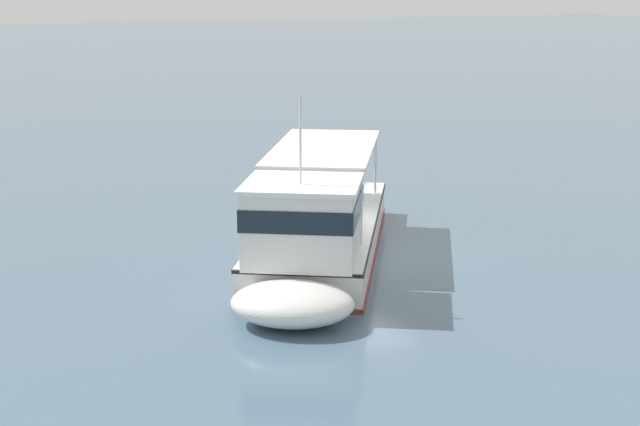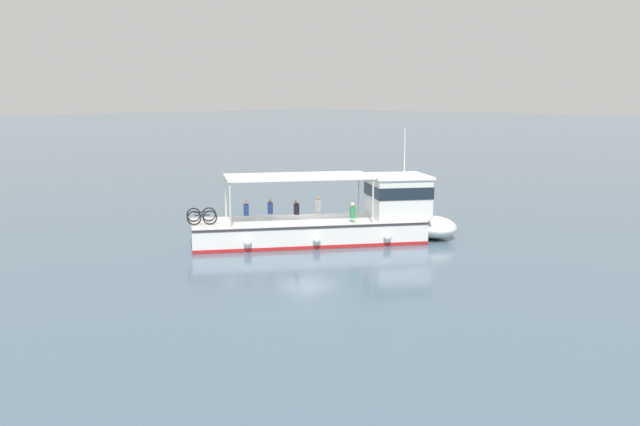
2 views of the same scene
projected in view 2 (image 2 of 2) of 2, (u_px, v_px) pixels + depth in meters
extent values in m
plane|color=slate|center=(308.00, 237.00, 36.19)|extent=(400.00, 400.00, 0.00)
cube|color=white|center=(307.00, 231.00, 34.74)|extent=(10.70, 8.77, 1.10)
ellipsoid|color=white|center=(433.00, 227.00, 35.93)|extent=(3.48, 3.67, 1.01)
cube|color=red|center=(308.00, 241.00, 34.81)|extent=(10.73, 8.81, 0.16)
cube|color=#2D2D33|center=(307.00, 221.00, 34.66)|extent=(10.74, 8.82, 0.10)
cube|color=white|center=(398.00, 197.00, 35.34)|extent=(3.69, 3.72, 1.90)
cube|color=#19232D|center=(398.00, 190.00, 35.29)|extent=(3.75, 3.79, 0.56)
cube|color=white|center=(398.00, 176.00, 35.18)|extent=(3.91, 3.94, 0.12)
cube|color=white|center=(298.00, 176.00, 34.23)|extent=(7.19, 6.23, 0.10)
cylinder|color=silver|center=(358.00, 193.00, 36.34)|extent=(0.08, 0.08, 2.00)
cylinder|color=silver|center=(373.00, 201.00, 33.71)|extent=(0.08, 0.08, 2.00)
cylinder|color=silver|center=(226.00, 197.00, 35.09)|extent=(0.08, 0.08, 2.00)
cylinder|color=silver|center=(230.00, 205.00, 32.46)|extent=(0.08, 0.08, 2.00)
cylinder|color=silver|center=(405.00, 152.00, 35.05)|extent=(0.06, 0.06, 2.20)
sphere|color=white|center=(388.00, 237.00, 33.68)|extent=(0.36, 0.36, 0.36)
sphere|color=white|center=(317.00, 240.00, 33.04)|extent=(0.36, 0.36, 0.36)
sphere|color=white|center=(248.00, 242.00, 32.45)|extent=(0.36, 0.36, 0.36)
torus|color=black|center=(209.00, 214.00, 34.16)|extent=(0.58, 0.42, 0.66)
torus|color=black|center=(194.00, 215.00, 34.02)|extent=(0.58, 0.42, 0.66)
cylinder|color=#232328|center=(201.00, 212.00, 34.07)|extent=(0.61, 0.45, 0.06)
torus|color=black|center=(210.00, 218.00, 33.28)|extent=(0.58, 0.42, 0.66)
torus|color=black|center=(194.00, 218.00, 33.15)|extent=(0.58, 0.42, 0.66)
cylinder|color=#232328|center=(202.00, 215.00, 33.20)|extent=(0.61, 0.45, 0.06)
cube|color=#2D4CA5|center=(246.00, 210.00, 34.62)|extent=(0.36, 0.39, 0.52)
sphere|color=beige|center=(246.00, 202.00, 34.56)|extent=(0.20, 0.20, 0.20)
cube|color=#2D4CA5|center=(270.00, 208.00, 35.18)|extent=(0.36, 0.39, 0.52)
sphere|color=tan|center=(270.00, 200.00, 35.12)|extent=(0.20, 0.20, 0.20)
cube|color=black|center=(296.00, 209.00, 34.90)|extent=(0.36, 0.39, 0.52)
sphere|color=tan|center=(296.00, 201.00, 34.84)|extent=(0.20, 0.20, 0.20)
cube|color=white|center=(318.00, 206.00, 35.77)|extent=(0.36, 0.39, 0.52)
sphere|color=tan|center=(318.00, 199.00, 35.71)|extent=(0.20, 0.20, 0.20)
cube|color=#338C4C|center=(353.00, 212.00, 33.88)|extent=(0.36, 0.39, 0.52)
sphere|color=beige|center=(353.00, 204.00, 33.82)|extent=(0.20, 0.20, 0.20)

